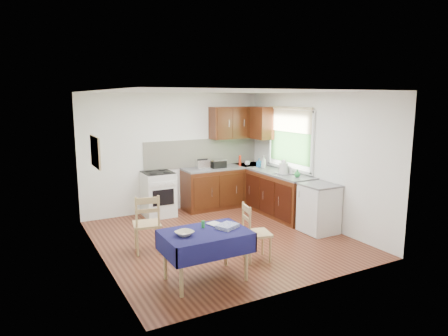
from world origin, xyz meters
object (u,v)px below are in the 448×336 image
chair_near (254,231)px  sandwich_press (217,163)px  chair_far (147,222)px  dining_table (205,239)px  kettle (284,168)px  dish_rack (286,173)px  toaster (203,164)px

chair_near → sandwich_press: (0.86, 2.83, 0.53)m
chair_far → sandwich_press: size_ratio=2.95×
dining_table → kettle: 3.15m
chair_far → dish_rack: 3.09m
chair_far → sandwich_press: 2.84m
dining_table → sandwich_press: size_ratio=3.54×
sandwich_press → kettle: bearing=-82.3°
toaster → dish_rack: toaster is taller
toaster → sandwich_press: (0.36, 0.01, -0.01)m
chair_near → dish_rack: bearing=-35.9°
chair_near → dish_rack: dish_rack is taller
sandwich_press → dish_rack: size_ratio=0.83×
kettle → dish_rack: bearing=7.4°
chair_near → kettle: (1.66, 1.51, 0.57)m
toaster → chair_far: bearing=-137.5°
chair_far → kettle: (2.95, 0.46, 0.54)m
chair_far → toaster: size_ratio=3.29×
dish_rack → chair_far: bearing=-179.1°
dining_table → sandwich_press: sandwich_press is taller
chair_near → dish_rack: 2.35m
chair_near → dining_table: bearing=117.9°
sandwich_press → kettle: (0.79, -1.32, 0.04)m
chair_near → toaster: bearing=2.6°
dining_table → toaster: 3.41m
chair_near → kettle: bearing=-34.9°
chair_far → chair_near: bearing=152.0°
toaster → kettle: kettle is taller
dining_table → toaster: toaster is taller
kettle → sandwich_press: bearing=121.0°
kettle → dining_table: bearing=-145.6°
dining_table → dish_rack: 3.20m
dining_table → chair_far: chair_far is taller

